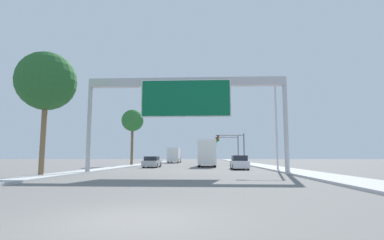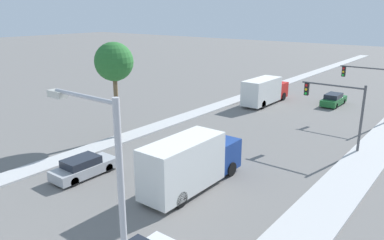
{
  "view_description": "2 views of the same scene",
  "coord_description": "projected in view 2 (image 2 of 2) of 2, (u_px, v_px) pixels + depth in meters",
  "views": [
    {
      "loc": [
        1.68,
        -6.68,
        1.41
      ],
      "look_at": [
        0.0,
        28.5,
        5.69
      ],
      "focal_mm": 28.0,
      "sensor_mm": 36.0,
      "label": 1
    },
    {
      "loc": [
        15.43,
        17.26,
        11.11
      ],
      "look_at": [
        -0.86,
        38.1,
        3.34
      ],
      "focal_mm": 35.0,
      "sensor_mm": 36.0,
      "label": 2
    }
  ],
  "objects": [
    {
      "name": "palm_tree_background",
      "position": [
        114.0,
        63.0,
        32.03
      ],
      "size": [
        3.35,
        3.35,
        8.58
      ],
      "color": "brown",
      "rests_on": "ground"
    },
    {
      "name": "traffic_light_mid_block",
      "position": [
        372.0,
        84.0,
        37.9
      ],
      "size": [
        5.1,
        0.32,
        5.8
      ],
      "color": "#4C4C4F",
      "rests_on": "ground"
    },
    {
      "name": "median_strip_left",
      "position": [
        245.0,
        97.0,
        49.85
      ],
      "size": [
        2.0,
        120.0,
        0.15
      ],
      "color": "#B8B8B8",
      "rests_on": "ground"
    },
    {
      "name": "street_lamp_right",
      "position": [
        115.0,
        229.0,
        10.21
      ],
      "size": [
        2.87,
        0.28,
        9.11
      ],
      "color": "#B2B2B7",
      "rests_on": "ground"
    },
    {
      "name": "truck_box_secondary",
      "position": [
        265.0,
        91.0,
        45.85
      ],
      "size": [
        2.34,
        8.38,
        3.21
      ],
      "color": "red",
      "rests_on": "ground"
    },
    {
      "name": "car_mid_right",
      "position": [
        334.0,
        100.0,
        45.38
      ],
      "size": [
        1.79,
        4.72,
        1.47
      ],
      "color": "#1E662D",
      "rests_on": "ground"
    },
    {
      "name": "traffic_light_near_intersection",
      "position": [
        340.0,
        104.0,
        30.43
      ],
      "size": [
        5.16,
        0.32,
        5.54
      ],
      "color": "#4C4C4F",
      "rests_on": "ground"
    },
    {
      "name": "truck_box_primary",
      "position": [
        191.0,
        163.0,
        23.83
      ],
      "size": [
        2.35,
        8.29,
        3.51
      ],
      "color": "navy",
      "rests_on": "ground"
    },
    {
      "name": "car_mid_center",
      "position": [
        84.0,
        167.0,
        25.93
      ],
      "size": [
        1.8,
        4.64,
        1.4
      ],
      "color": "#A5A8AD",
      "rests_on": "ground"
    }
  ]
}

